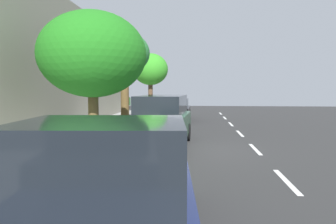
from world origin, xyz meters
TOP-DOWN VIEW (x-y plane):
  - ground at (0.00, 0.00)m, footprint 58.01×58.01m
  - sidewalk at (4.11, 0.00)m, footprint 4.19×36.26m
  - curb_edge at (1.93, 0.00)m, footprint 0.16×36.26m
  - lane_stripe_centre at (-2.55, -0.23)m, footprint 0.14×35.80m
  - lane_stripe_bike_edge at (0.46, 0.00)m, footprint 0.12×36.26m
  - building_facade at (6.45, 0.00)m, footprint 0.50×36.26m
  - parked_sedan_black_nearest at (0.97, -10.98)m, footprint 1.89×4.43m
  - parked_suv_green_second at (0.97, -0.57)m, footprint 2.19×4.81m
  - parked_pickup_dark_blue_mid at (0.73, 7.94)m, footprint 2.32×5.42m
  - bicycle_at_curb at (1.47, -5.29)m, footprint 1.75×0.46m
  - cyclist_with_backpack at (1.69, -5.73)m, footprint 0.45×0.62m
  - street_tree_near_cyclist at (3.31, -14.31)m, footprint 2.84×2.84m
  - street_tree_mid_block at (3.31, -4.56)m, footprint 2.59×2.59m
  - street_tree_far_end at (3.31, 0.70)m, footprint 3.79×3.79m
  - pedestrian_on_phone at (4.79, -12.00)m, footprint 0.60×0.31m

SIDE VIEW (x-z plane):
  - ground at x=0.00m, z-range 0.00..0.00m
  - lane_stripe_centre at x=-2.55m, z-range 0.00..0.01m
  - lane_stripe_bike_edge at x=0.46m, z-range 0.00..0.01m
  - sidewalk at x=4.11m, z-range 0.00..0.15m
  - curb_edge at x=1.93m, z-range 0.00..0.15m
  - bicycle_at_curb at x=1.47m, z-range -0.01..0.76m
  - parked_sedan_black_nearest at x=0.97m, z-range -0.01..1.51m
  - parked_pickup_dark_blue_mid at x=0.73m, z-range -0.07..1.88m
  - parked_suv_green_second at x=0.97m, z-range 0.03..2.02m
  - pedestrian_on_phone at x=4.79m, z-range 0.26..1.93m
  - cyclist_with_backpack at x=1.69m, z-range 0.21..2.01m
  - building_facade at x=6.45m, z-range 0.00..6.81m
  - street_tree_far_end at x=3.31m, z-range 1.03..5.85m
  - street_tree_near_cyclist at x=3.31m, z-range 1.28..6.18m
  - street_tree_mid_block at x=3.31m, z-range 1.48..6.45m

